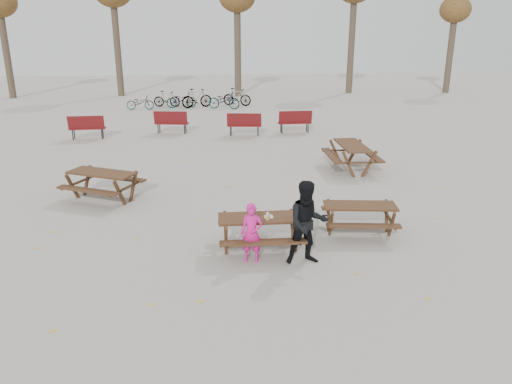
{
  "coord_description": "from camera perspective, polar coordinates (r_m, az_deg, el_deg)",
  "views": [
    {
      "loc": [
        -1.03,
        -9.88,
        4.69
      ],
      "look_at": [
        0.0,
        1.0,
        1.0
      ],
      "focal_mm": 35.0,
      "sensor_mm": 36.0,
      "label": 1
    }
  ],
  "objects": [
    {
      "name": "main_picnic_table",
      "position": [
        10.75,
        0.5,
        -3.79
      ],
      "size": [
        1.8,
        1.45,
        0.78
      ],
      "color": "#381E14",
      "rests_on": "ground"
    },
    {
      "name": "fallen_leaves",
      "position": [
        13.33,
        1.53,
        -1.94
      ],
      "size": [
        11.0,
        11.0,
        0.01
      ],
      "primitive_type": null,
      "color": "gold",
      "rests_on": "ground"
    },
    {
      "name": "bread_roll",
      "position": [
        10.62,
        1.47,
        -2.65
      ],
      "size": [
        0.14,
        0.06,
        0.05
      ],
      "primitive_type": "ellipsoid",
      "color": "tan",
      "rests_on": "food_tray"
    },
    {
      "name": "picnic_table_far",
      "position": [
        17.11,
        10.87,
        3.93
      ],
      "size": [
        1.64,
        2.04,
        0.87
      ],
      "primitive_type": null,
      "rotation": [
        0.0,
        0.0,
        1.57
      ],
      "color": "#381E14",
      "rests_on": "ground"
    },
    {
      "name": "picnic_table_north",
      "position": [
        14.54,
        -17.1,
        0.67
      ],
      "size": [
        2.37,
        2.2,
        0.81
      ],
      "primitive_type": null,
      "rotation": [
        0.0,
        0.0,
        -0.46
      ],
      "color": "#381E14",
      "rests_on": "ground"
    },
    {
      "name": "ground",
      "position": [
        10.99,
        0.49,
        -6.62
      ],
      "size": [
        80.0,
        80.0,
        0.0
      ],
      "primitive_type": "plane",
      "color": "gray",
      "rests_on": "ground"
    },
    {
      "name": "picnic_table_east",
      "position": [
        11.93,
        11.72,
        -3.05
      ],
      "size": [
        1.81,
        1.53,
        0.72
      ],
      "primitive_type": null,
      "rotation": [
        0.0,
        0.0,
        -0.12
      ],
      "color": "#381E14",
      "rests_on": "ground"
    },
    {
      "name": "adult",
      "position": [
        10.14,
        5.92,
        -3.54
      ],
      "size": [
        0.9,
        0.72,
        1.76
      ],
      "primitive_type": "imported",
      "rotation": [
        0.0,
        0.0,
        0.07
      ],
      "color": "black",
      "rests_on": "ground"
    },
    {
      "name": "child",
      "position": [
        10.24,
        -0.48,
        -4.72
      ],
      "size": [
        0.51,
        0.38,
        1.26
      ],
      "primitive_type": "imported",
      "rotation": [
        0.0,
        0.0,
        -0.18
      ],
      "color": "#DB1B85",
      "rests_on": "ground"
    },
    {
      "name": "soda_bottle",
      "position": [
        10.5,
        1.33,
        -2.82
      ],
      "size": [
        0.07,
        0.07,
        0.17
      ],
      "color": "silver",
      "rests_on": "main_picnic_table"
    },
    {
      "name": "food_tray",
      "position": [
        10.63,
        1.46,
        -2.86
      ],
      "size": [
        0.18,
        0.11,
        0.03
      ],
      "primitive_type": "cube",
      "color": "white",
      "rests_on": "main_picnic_table"
    },
    {
      "name": "tree_row",
      "position": [
        35.12,
        -2.42,
        21.09
      ],
      "size": [
        32.17,
        3.52,
        8.26
      ],
      "color": "#382B21",
      "rests_on": "ground"
    },
    {
      "name": "bicycle_row",
      "position": [
        30.0,
        -6.86,
        10.48
      ],
      "size": [
        7.31,
        2.21,
        1.11
      ],
      "color": "black",
      "rests_on": "ground"
    },
    {
      "name": "park_bench_row",
      "position": [
        22.36,
        -6.33,
        7.78
      ],
      "size": [
        10.61,
        1.51,
        1.03
      ],
      "color": "maroon",
      "rests_on": "ground"
    }
  ]
}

